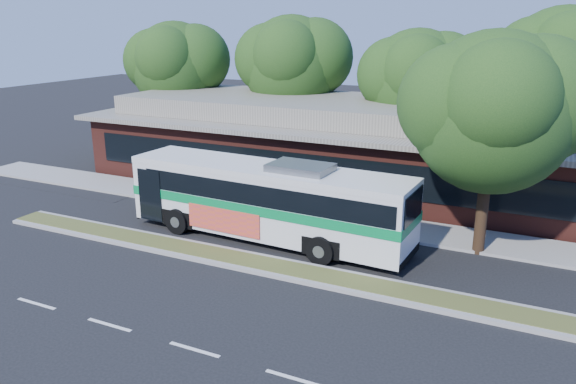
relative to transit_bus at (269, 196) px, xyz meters
name	(u,v)px	position (x,y,z in m)	size (l,w,h in m)	color
ground	(277,277)	(1.91, -3.07, -1.86)	(120.00, 120.00, 0.00)	black
median_strip	(285,269)	(1.91, -2.47, -1.79)	(26.00, 1.10, 0.15)	#434C20
sidewalk	(341,220)	(1.91, 3.33, -1.80)	(44.00, 2.60, 0.12)	gray
parking_lot	(95,162)	(-16.09, 6.93, -1.86)	(14.00, 12.00, 0.01)	black
plaza_building	(385,146)	(1.91, 9.92, 0.27)	(33.20, 11.20, 4.45)	#55221A
tree_bg_a	(182,64)	(-12.67, 12.07, 4.01)	(6.47, 5.80, 8.63)	black
tree_bg_b	(299,62)	(-4.65, 13.07, 4.28)	(6.69, 6.00, 9.00)	black
tree_bg_c	(425,78)	(3.32, 12.06, 3.73)	(6.24, 5.60, 8.26)	black
tree_bg_d	(571,66)	(10.36, 13.08, 4.56)	(6.91, 6.20, 9.37)	black
transit_bus	(269,196)	(0.00, 0.00, 0.00)	(12.02, 3.20, 3.34)	silver
sedan	(147,162)	(-11.22, 6.12, -1.18)	(1.91, 4.71, 1.37)	#9FA3A6
sidewalk_tree	(506,109)	(8.34, 2.37, 3.69)	(6.54, 5.87, 8.34)	black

